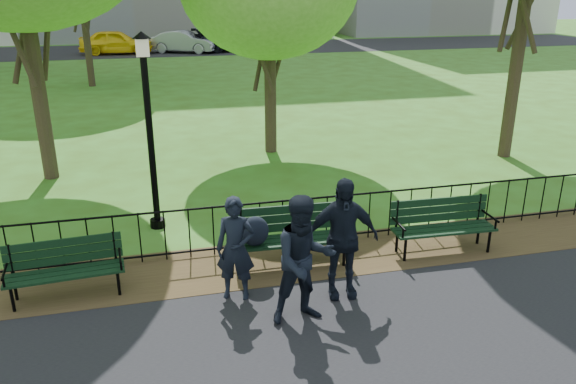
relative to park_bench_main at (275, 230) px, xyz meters
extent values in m
plane|color=#3A5B18|center=(0.09, -1.32, -0.66)|extent=(120.00, 120.00, 0.00)
cube|color=#372816|center=(0.09, 0.18, -0.65)|extent=(60.00, 1.60, 0.01)
cube|color=black|center=(0.09, 33.68, -0.66)|extent=(70.00, 9.00, 0.01)
cylinder|color=black|center=(0.09, 0.68, 0.22)|extent=(24.00, 0.04, 0.04)
cylinder|color=black|center=(0.09, 0.68, -0.54)|extent=(24.00, 0.04, 0.04)
cylinder|color=black|center=(0.09, 0.68, -0.21)|extent=(0.02, 0.02, 0.90)
cube|color=black|center=(0.30, -0.02, -0.20)|extent=(1.88, 0.57, 0.04)
cube|color=black|center=(0.31, 0.25, 0.16)|extent=(1.87, 0.11, 0.47)
cylinder|color=black|center=(-0.52, -0.18, -0.43)|extent=(0.05, 0.05, 0.47)
cylinder|color=black|center=(1.10, -0.24, -0.43)|extent=(0.05, 0.05, 0.47)
cylinder|color=black|center=(-0.50, 0.19, -0.43)|extent=(0.05, 0.05, 0.47)
cylinder|color=black|center=(1.11, 0.13, -0.43)|extent=(0.05, 0.05, 0.47)
cylinder|color=black|center=(-0.58, 0.01, -0.01)|extent=(0.06, 0.58, 0.04)
cylinder|color=black|center=(1.18, -0.06, -0.01)|extent=(0.06, 0.58, 0.04)
ellipsoid|color=black|center=(-0.35, -0.10, 0.07)|extent=(0.46, 0.33, 0.49)
cube|color=black|center=(-3.17, -0.20, -0.25)|extent=(1.68, 0.56, 0.04)
cube|color=black|center=(-3.19, 0.04, 0.07)|extent=(1.65, 0.16, 0.41)
cylinder|color=black|center=(-3.87, -0.42, -0.46)|extent=(0.05, 0.05, 0.41)
cylinder|color=black|center=(-2.44, -0.31, -0.46)|extent=(0.05, 0.05, 0.41)
cylinder|color=black|center=(-3.90, -0.09, -0.46)|extent=(0.05, 0.05, 0.41)
cylinder|color=black|center=(-2.47, 0.02, -0.46)|extent=(0.05, 0.05, 0.41)
cylinder|color=black|center=(-3.95, -0.26, -0.09)|extent=(0.08, 0.52, 0.04)
cylinder|color=black|center=(-2.39, -0.14, -0.09)|extent=(0.08, 0.52, 0.04)
cube|color=black|center=(2.90, -0.18, -0.22)|extent=(1.78, 0.53, 0.04)
cube|color=black|center=(2.91, 0.08, 0.12)|extent=(1.77, 0.10, 0.44)
cylinder|color=black|center=(2.13, -0.33, -0.44)|extent=(0.05, 0.05, 0.44)
cylinder|color=black|center=(3.66, -0.38, -0.44)|extent=(0.05, 0.05, 0.44)
cylinder|color=black|center=(2.15, 0.02, -0.44)|extent=(0.05, 0.05, 0.44)
cylinder|color=black|center=(3.68, -0.03, -0.44)|extent=(0.05, 0.05, 0.44)
cylinder|color=black|center=(2.07, -0.15, -0.05)|extent=(0.06, 0.55, 0.04)
cylinder|color=black|center=(3.74, -0.21, -0.05)|extent=(0.06, 0.55, 0.04)
cylinder|color=black|center=(-1.81, 2.14, -0.58)|extent=(0.28, 0.28, 0.16)
cylinder|color=black|center=(-1.81, 2.14, 0.96)|extent=(0.12, 0.12, 3.24)
cube|color=beige|center=(-1.81, 2.14, 2.68)|extent=(0.22, 0.22, 0.30)
cone|color=black|center=(-1.81, 2.14, 2.88)|extent=(0.32, 0.32, 0.12)
cylinder|color=#2D2116|center=(-4.19, 5.75, 1.16)|extent=(0.34, 0.34, 3.66)
cylinder|color=#2D2116|center=(1.40, 6.68, 0.70)|extent=(0.32, 0.32, 2.72)
cylinder|color=#2D2116|center=(7.41, 4.71, 1.58)|extent=(0.34, 0.34, 4.49)
cylinder|color=#2D2116|center=(-4.21, 19.04, 1.27)|extent=(0.31, 0.31, 3.87)
imported|color=black|center=(-0.75, -0.76, 0.13)|extent=(0.65, 0.53, 1.55)
imported|color=black|center=(0.04, -1.58, 0.25)|extent=(0.91, 0.52, 1.81)
imported|color=black|center=(0.74, -1.06, 0.26)|extent=(1.11, 0.55, 1.82)
imported|color=yellow|center=(-3.53, 31.60, 0.14)|extent=(4.76, 2.20, 1.58)
imported|color=#96999D|center=(0.84, 31.32, 0.07)|extent=(4.64, 3.18, 1.45)
imported|color=black|center=(4.30, 31.70, 0.15)|extent=(5.91, 3.45, 1.61)
camera|label=1|loc=(-1.78, -7.98, 3.68)|focal=35.00mm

